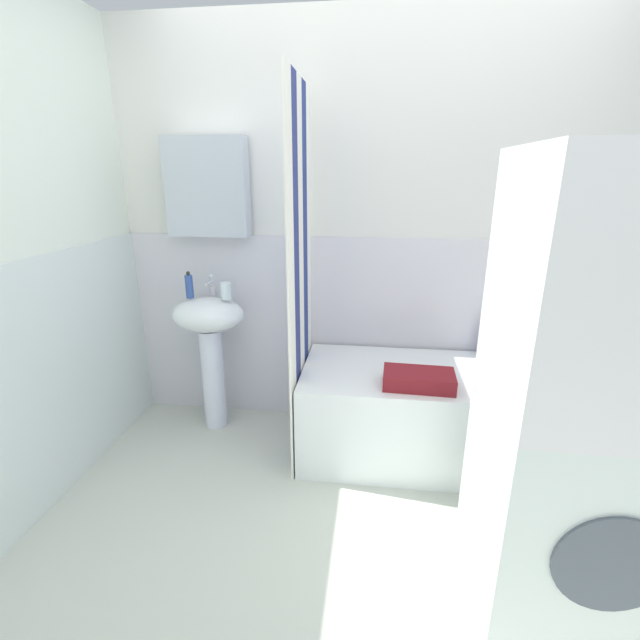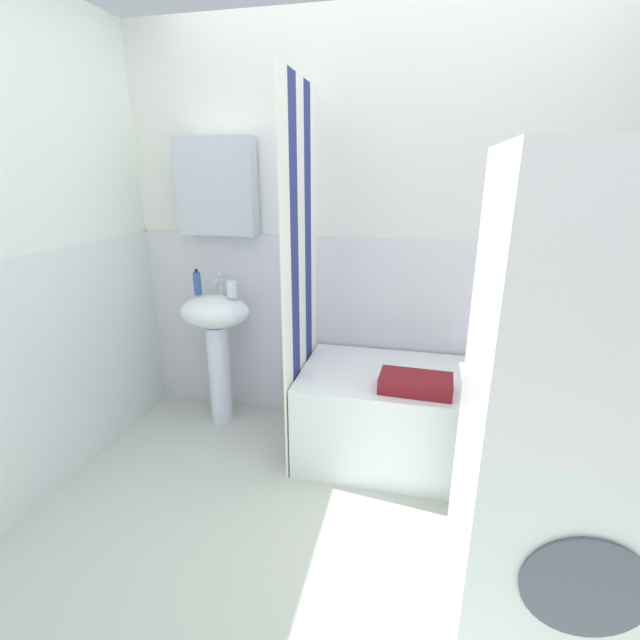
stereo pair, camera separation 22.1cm
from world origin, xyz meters
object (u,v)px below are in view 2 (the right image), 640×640
Objects in this scene: bathtub at (430,419)px; body_wash_bottle at (500,346)px; shampoo_bottle at (491,349)px; lotion_bottle at (550,349)px; conditioner_bottle at (530,351)px; washer_dryer_stack at (575,418)px; sink at (216,331)px; toothbrush_cup at (232,289)px; towel_folded at (416,383)px; soap_dispenser at (197,283)px.

body_wash_bottle reaches higher than bathtub.
body_wash_bottle is at bearing 15.14° from shampoo_bottle.
lotion_bottle is 1.18× the size of conditioner_bottle.
conditioner_bottle is (0.51, 0.25, 0.36)m from bathtub.
washer_dryer_stack reaches higher than shampoo_bottle.
sink is 4.76× the size of shampoo_bottle.
toothbrush_cup reaches higher than towel_folded.
conditioner_bottle is 1.14× the size of shampoo_bottle.
toothbrush_cup is at bearing 163.09° from towel_folded.
sink is at bearing 164.83° from towel_folded.
lotion_bottle is 0.15× the size of washer_dryer_stack.
body_wash_bottle is 1.16m from washer_dryer_stack.
body_wash_bottle is (-0.15, 0.03, 0.00)m from conditioner_bottle.
sink is at bearing -175.59° from body_wash_bottle.
washer_dryer_stack is at bearing -101.01° from lotion_bottle.
sink is at bearing -176.93° from conditioner_bottle.
sink is at bearing 149.74° from washer_dryer_stack.
sink is at bearing -178.37° from toothbrush_cup.
bathtub is at bearing -7.17° from toothbrush_cup.
soap_dispenser is at bearing -176.19° from shampoo_bottle.
bathtub is at bearing -157.61° from lotion_bottle.
soap_dispenser is 0.45× the size of towel_folded.
sink is 1.28m from towel_folded.
soap_dispenser is 2.10m from washer_dryer_stack.
shampoo_bottle is 0.61m from towel_folded.
washer_dryer_stack reaches higher than conditioner_bottle.
shampoo_bottle is 1.15m from washer_dryer_stack.
washer_dryer_stack is (1.61, -1.01, -0.08)m from toothbrush_cup.
towel_folded is at bearing -117.43° from bathtub.
body_wash_bottle is (1.57, 0.13, -0.28)m from toothbrush_cup.
sink is at bearing -1.12° from soap_dispenser.
lotion_bottle is (1.83, 0.10, -0.27)m from toothbrush_cup.
towel_folded is (1.11, -0.34, -0.34)m from toothbrush_cup.
body_wash_bottle is at bearing 92.10° from washer_dryer_stack.
conditioner_bottle reaches higher than towel_folded.
conditioner_bottle is at bearing -11.57° from body_wash_bottle.
soap_dispenser is 1.58m from bathtub.
soap_dispenser is at bearing 151.10° from washer_dryer_stack.
conditioner_bottle is (-0.10, -0.01, -0.02)m from lotion_bottle.
body_wash_bottle is at bearing 45.50° from towel_folded.
lotion_bottle is 0.67× the size of towel_folded.
lotion_bottle reaches higher than bathtub.
soap_dispenser reaches higher than body_wash_bottle.
lotion_bottle is at bearing 31.63° from towel_folded.
lotion_bottle is at bearing 22.39° from bathtub.
towel_folded is 0.22× the size of washer_dryer_stack.
conditioner_bottle is (1.72, 0.10, -0.29)m from toothbrush_cup.
sink is at bearing 173.62° from bathtub.
lotion_bottle is 1.15m from washer_dryer_stack.
conditioner_bottle is (1.95, 0.10, -0.31)m from soap_dispenser.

